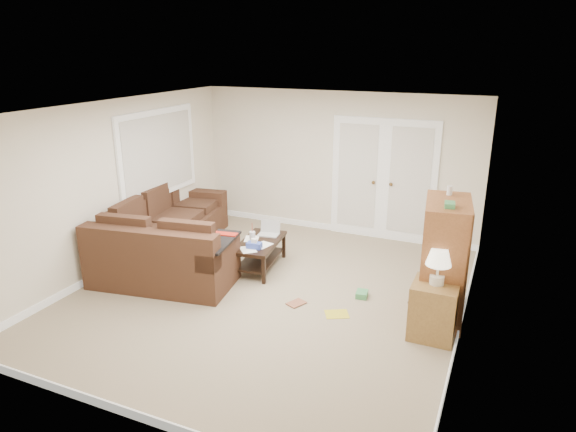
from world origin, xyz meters
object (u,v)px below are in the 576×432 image
at_px(coffee_table, 260,253).
at_px(tv_armoire, 443,260).
at_px(sectional_sofa, 168,240).
at_px(side_cabinet, 434,305).

distance_m(coffee_table, tv_armoire, 2.77).
height_order(coffee_table, tv_armoire, tv_armoire).
relative_size(sectional_sofa, tv_armoire, 1.93).
relative_size(coffee_table, tv_armoire, 0.70).
bearing_deg(sectional_sofa, tv_armoire, -9.67).
xyz_separation_m(coffee_table, side_cabinet, (2.69, -0.92, 0.15)).
distance_m(sectional_sofa, side_cabinet, 4.14).
relative_size(sectional_sofa, side_cabinet, 2.88).
distance_m(coffee_table, side_cabinet, 2.85).
bearing_deg(tv_armoire, side_cabinet, -97.15).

